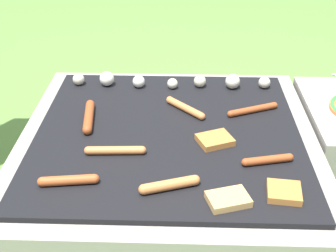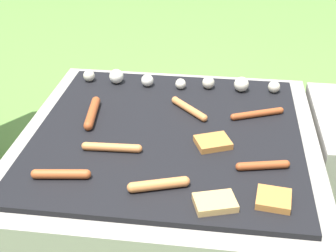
{
  "view_description": "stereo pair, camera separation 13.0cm",
  "coord_description": "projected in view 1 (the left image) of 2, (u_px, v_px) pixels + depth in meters",
  "views": [
    {
      "loc": [
        0.04,
        -1.32,
        1.21
      ],
      "look_at": [
        0.0,
        0.0,
        0.42
      ],
      "focal_mm": 50.0,
      "sensor_mm": 36.0,
      "label": 1
    },
    {
      "loc": [
        0.17,
        -1.31,
        1.21
      ],
      "look_at": [
        0.0,
        0.0,
        0.42
      ],
      "focal_mm": 50.0,
      "sensor_mm": 36.0,
      "label": 2
    }
  ],
  "objects": [
    {
      "name": "bread_slice_right",
      "position": [
        284.0,
        192.0,
        1.26
      ],
      "size": [
        0.1,
        0.1,
        0.02
      ],
      "color": "#B27033",
      "rests_on": "grill"
    },
    {
      "name": "grill",
      "position": [
        168.0,
        179.0,
        1.65
      ],
      "size": [
        0.99,
        0.99,
        0.4
      ],
      "color": "gray",
      "rests_on": "ground_plane"
    },
    {
      "name": "sausage_back_center",
      "position": [
        170.0,
        185.0,
        1.28
      ],
      "size": [
        0.17,
        0.08,
        0.03
      ],
      "color": "#C6753D",
      "rests_on": "grill"
    },
    {
      "name": "bread_slice_center",
      "position": [
        215.0,
        140.0,
        1.49
      ],
      "size": [
        0.13,
        0.12,
        0.02
      ],
      "color": "#B27033",
      "rests_on": "grill"
    },
    {
      "name": "sausage_front_center",
      "position": [
        115.0,
        150.0,
        1.43
      ],
      "size": [
        0.19,
        0.03,
        0.03
      ],
      "color": "#C6753D",
      "rests_on": "grill"
    },
    {
      "name": "bread_slice_left",
      "position": [
        228.0,
        199.0,
        1.24
      ],
      "size": [
        0.13,
        0.11,
        0.02
      ],
      "color": "tan",
      "rests_on": "grill"
    },
    {
      "name": "mushroom_row",
      "position": [
        170.0,
        81.0,
        1.83
      ],
      "size": [
        0.78,
        0.07,
        0.06
      ],
      "color": "beige",
      "rests_on": "grill"
    },
    {
      "name": "sausage_mid_right",
      "position": [
        68.0,
        180.0,
        1.3
      ],
      "size": [
        0.17,
        0.05,
        0.03
      ],
      "color": "#A34C23",
      "rests_on": "grill"
    },
    {
      "name": "sausage_mid_left",
      "position": [
        89.0,
        117.0,
        1.6
      ],
      "size": [
        0.05,
        0.21,
        0.03
      ],
      "color": "#93421E",
      "rests_on": "grill"
    },
    {
      "name": "sausage_back_right",
      "position": [
        253.0,
        109.0,
        1.66
      ],
      "size": [
        0.19,
        0.09,
        0.02
      ],
      "color": "#93421E",
      "rests_on": "grill"
    },
    {
      "name": "sausage_back_left",
      "position": [
        268.0,
        160.0,
        1.39
      ],
      "size": [
        0.16,
        0.05,
        0.02
      ],
      "color": "#93421E",
      "rests_on": "grill"
    },
    {
      "name": "sausage_front_left",
      "position": [
        185.0,
        108.0,
        1.66
      ],
      "size": [
        0.14,
        0.14,
        0.03
      ],
      "color": "#C6753D",
      "rests_on": "grill"
    },
    {
      "name": "ground_plane",
      "position": [
        168.0,
        221.0,
        1.75
      ],
      "size": [
        14.0,
        14.0,
        0.0
      ],
      "primitive_type": "plane",
      "color": "#567F38"
    }
  ]
}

